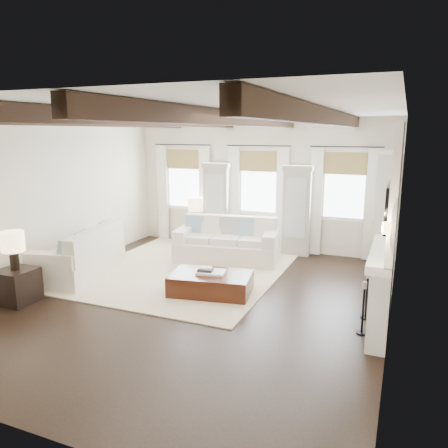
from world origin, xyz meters
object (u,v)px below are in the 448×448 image
at_px(sofa_back, 228,243).
at_px(ottoman, 211,284).
at_px(side_table_front, 17,286).
at_px(sofa_left, 82,256).
at_px(side_table_back, 196,234).

xyz_separation_m(sofa_back, ottoman, (0.53, -2.09, -0.21)).
bearing_deg(side_table_front, sofa_left, 90.20).
bearing_deg(ottoman, side_table_front, -160.03).
height_order(ottoman, side_table_front, side_table_front).
bearing_deg(side_table_front, sofa_back, 57.61).
relative_size(side_table_front, side_table_back, 0.96).
xyz_separation_m(side_table_front, side_table_back, (1.15, 4.56, 0.01)).
xyz_separation_m(sofa_left, side_table_front, (0.01, -1.66, -0.10)).
bearing_deg(sofa_back, ottoman, -75.84).
xyz_separation_m(sofa_back, side_table_back, (-1.22, 0.83, -0.09)).
bearing_deg(sofa_left, side_table_back, 68.27).
relative_size(ottoman, side_table_back, 2.33).
bearing_deg(sofa_left, side_table_front, -89.80).
bearing_deg(sofa_back, side_table_front, -122.39).
bearing_deg(ottoman, sofa_back, 94.51).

